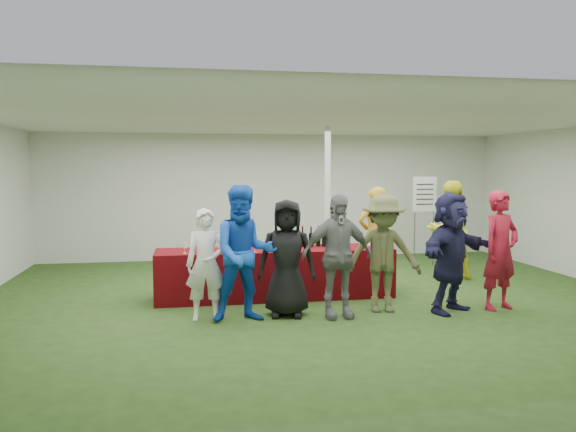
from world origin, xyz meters
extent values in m
plane|color=#284719|center=(0.00, 0.00, 0.00)|extent=(60.00, 60.00, 0.00)
plane|color=white|center=(0.00, 4.00, 1.35)|extent=(10.00, 0.00, 10.00)
plane|color=white|center=(0.00, -4.00, 1.35)|extent=(10.00, 0.00, 10.00)
plane|color=white|center=(0.00, 0.00, 2.70)|extent=(10.00, 10.00, 0.00)
cylinder|color=silver|center=(0.50, 1.20, 1.35)|extent=(0.10, 0.10, 2.70)
cube|color=#61070C|center=(-0.56, 0.24, 0.38)|extent=(3.60, 0.80, 0.75)
cylinder|color=black|center=(-0.27, 0.37, 0.86)|extent=(0.07, 0.07, 0.22)
cylinder|color=black|center=(-0.27, 0.37, 1.01)|extent=(0.03, 0.03, 0.08)
cylinder|color=maroon|center=(-0.27, 0.37, 1.06)|extent=(0.03, 0.03, 0.02)
cylinder|color=black|center=(-0.10, 0.41, 0.86)|extent=(0.07, 0.07, 0.22)
cylinder|color=black|center=(-0.10, 0.41, 1.01)|extent=(0.03, 0.03, 0.08)
cylinder|color=maroon|center=(-0.10, 0.41, 1.06)|extent=(0.03, 0.03, 0.02)
cylinder|color=black|center=(0.02, 0.33, 0.86)|extent=(0.07, 0.07, 0.22)
cylinder|color=black|center=(0.02, 0.33, 1.01)|extent=(0.03, 0.03, 0.08)
cylinder|color=maroon|center=(0.02, 0.33, 1.06)|extent=(0.03, 0.03, 0.02)
cylinder|color=black|center=(0.16, 0.40, 0.86)|extent=(0.07, 0.07, 0.22)
cylinder|color=black|center=(0.16, 0.40, 1.01)|extent=(0.03, 0.03, 0.08)
cylinder|color=maroon|center=(0.16, 0.40, 1.06)|extent=(0.03, 0.03, 0.02)
cylinder|color=black|center=(0.24, 0.36, 0.86)|extent=(0.07, 0.07, 0.22)
cylinder|color=black|center=(0.24, 0.36, 1.01)|extent=(0.03, 0.03, 0.08)
cylinder|color=maroon|center=(0.24, 0.36, 1.06)|extent=(0.03, 0.03, 0.02)
cylinder|color=silver|center=(-1.91, 0.00, 0.75)|extent=(0.06, 0.06, 0.00)
cylinder|color=silver|center=(-1.91, 0.00, 0.79)|extent=(0.01, 0.01, 0.07)
cylinder|color=silver|center=(-1.91, 0.00, 0.87)|extent=(0.06, 0.06, 0.08)
cylinder|color=#45070C|center=(-1.91, 0.00, 0.84)|extent=(0.05, 0.05, 0.02)
cylinder|color=silver|center=(-1.70, -0.04, 0.75)|extent=(0.06, 0.06, 0.00)
cylinder|color=silver|center=(-1.70, -0.04, 0.79)|extent=(0.01, 0.01, 0.07)
cylinder|color=silver|center=(-1.70, -0.04, 0.87)|extent=(0.06, 0.06, 0.08)
cylinder|color=silver|center=(-1.41, -0.01, 0.75)|extent=(0.06, 0.06, 0.00)
cylinder|color=silver|center=(-1.41, -0.01, 0.79)|extent=(0.01, 0.01, 0.07)
cylinder|color=silver|center=(-1.41, -0.01, 0.87)|extent=(0.06, 0.06, 0.08)
cylinder|color=silver|center=(-0.91, -0.04, 0.75)|extent=(0.06, 0.06, 0.00)
cylinder|color=silver|center=(-0.91, -0.04, 0.79)|extent=(0.01, 0.01, 0.07)
cylinder|color=silver|center=(-0.91, -0.04, 0.87)|extent=(0.06, 0.06, 0.08)
cylinder|color=#45070C|center=(-0.91, -0.04, 0.84)|extent=(0.05, 0.05, 0.02)
cylinder|color=silver|center=(0.75, 0.01, 0.75)|extent=(0.06, 0.06, 0.00)
cylinder|color=silver|center=(0.75, 0.01, 0.79)|extent=(0.01, 0.01, 0.07)
cylinder|color=silver|center=(0.75, 0.01, 0.87)|extent=(0.06, 0.06, 0.08)
cylinder|color=#45070C|center=(0.75, 0.01, 0.84)|extent=(0.05, 0.05, 0.02)
cylinder|color=silver|center=(-0.57, 0.32, 0.85)|extent=(0.07, 0.07, 0.20)
cylinder|color=silver|center=(-0.57, 0.32, 0.96)|extent=(0.03, 0.03, 0.03)
cube|color=white|center=(0.97, 0.29, 0.77)|extent=(0.25, 0.18, 0.03)
cylinder|color=slate|center=(0.99, 0.02, 0.84)|extent=(0.22, 0.22, 0.18)
cylinder|color=slate|center=(2.64, 2.48, 0.55)|extent=(0.02, 0.02, 1.10)
cylinder|color=slate|center=(3.04, 2.48, 0.55)|extent=(0.02, 0.02, 1.10)
cube|color=white|center=(2.84, 2.48, 1.45)|extent=(0.50, 0.02, 0.70)
cube|color=black|center=(2.84, 2.46, 1.65)|extent=(0.36, 0.01, 0.02)
cube|color=black|center=(2.84, 2.46, 1.55)|extent=(0.36, 0.01, 0.02)
cube|color=black|center=(2.84, 2.46, 1.45)|extent=(0.36, 0.01, 0.02)
cube|color=black|center=(2.84, 2.46, 1.35)|extent=(0.36, 0.01, 0.02)
cube|color=black|center=(2.84, 2.46, 1.25)|extent=(0.36, 0.01, 0.02)
imported|color=gold|center=(1.24, 0.85, 0.83)|extent=(0.61, 0.40, 1.67)
imported|color=yellow|center=(2.69, 1.07, 0.88)|extent=(0.95, 0.79, 1.75)
imported|color=white|center=(-1.63, -0.85, 0.73)|extent=(0.55, 0.37, 1.46)
imported|color=blue|center=(-1.15, -1.01, 0.88)|extent=(0.90, 0.72, 1.77)
imported|color=black|center=(-0.57, -0.86, 0.78)|extent=(0.84, 0.63, 1.57)
imported|color=slate|center=(0.07, -1.04, 0.82)|extent=(0.99, 0.46, 1.65)
imported|color=brown|center=(0.78, -0.86, 0.81)|extent=(1.11, 0.72, 1.62)
imported|color=#1C1B3D|center=(1.68, -1.05, 0.83)|extent=(1.56, 1.24, 1.66)
imported|color=maroon|center=(2.43, -1.03, 0.84)|extent=(0.70, 0.57, 1.67)
camera|label=1|loc=(-1.85, -8.15, 1.99)|focal=35.00mm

